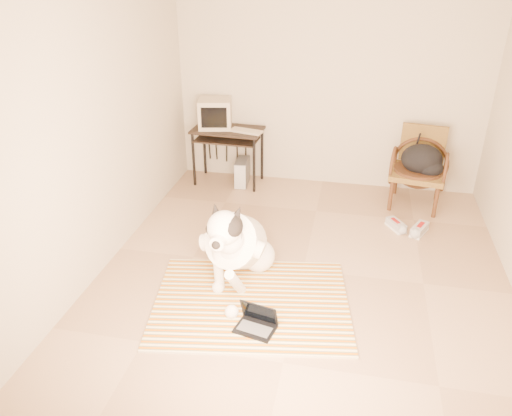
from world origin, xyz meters
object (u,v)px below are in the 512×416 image
(backpack, at_px, (423,161))
(rattan_chair, at_px, (419,168))
(crt_monitor, at_px, (215,113))
(pc_tower, at_px, (242,172))
(laptop, at_px, (257,322))
(dog, at_px, (237,245))
(computer_desk, at_px, (227,137))

(backpack, bearing_deg, rattan_chair, 107.63)
(crt_monitor, height_order, pc_tower, crt_monitor)
(pc_tower, bearing_deg, laptop, -74.50)
(dog, relative_size, laptop, 3.64)
(crt_monitor, distance_m, rattan_chair, 2.71)
(dog, distance_m, computer_desk, 2.34)
(laptop, bearing_deg, rattan_chair, 62.01)
(pc_tower, bearing_deg, backpack, -4.91)
(crt_monitor, bearing_deg, dog, -69.69)
(crt_monitor, distance_m, backpack, 2.73)
(laptop, height_order, computer_desk, computer_desk)
(rattan_chair, bearing_deg, crt_monitor, 175.94)
(rattan_chair, bearing_deg, laptop, -117.99)
(pc_tower, bearing_deg, rattan_chair, -2.79)
(rattan_chair, height_order, backpack, rattan_chair)
(computer_desk, bearing_deg, laptop, -71.01)
(computer_desk, height_order, crt_monitor, crt_monitor)
(laptop, relative_size, crt_monitor, 0.75)
(crt_monitor, xyz_separation_m, rattan_chair, (2.66, -0.19, -0.48))
(crt_monitor, relative_size, backpack, 0.99)
(laptop, bearing_deg, pc_tower, 105.50)
(dog, xyz_separation_m, crt_monitor, (-0.84, 2.28, 0.58))
(crt_monitor, relative_size, rattan_chair, 0.51)
(laptop, bearing_deg, backpack, 60.80)
(pc_tower, bearing_deg, dog, -78.04)
(computer_desk, distance_m, crt_monitor, 0.35)
(backpack, bearing_deg, laptop, -119.20)
(computer_desk, bearing_deg, pc_tower, -6.59)
(dog, height_order, crt_monitor, crt_monitor)
(crt_monitor, relative_size, pc_tower, 1.27)
(laptop, xyz_separation_m, computer_desk, (-1.01, 2.92, 0.59))
(dog, xyz_separation_m, computer_desk, (-0.67, 2.23, 0.28))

